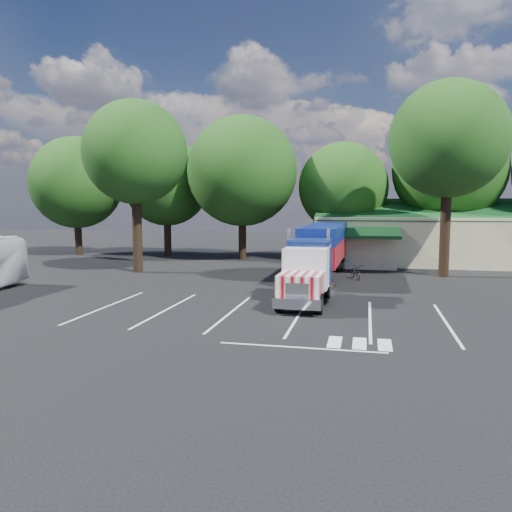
% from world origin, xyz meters
% --- Properties ---
extents(ground, '(120.00, 120.00, 0.00)m').
position_xyz_m(ground, '(0.00, 0.00, 0.00)').
color(ground, black).
rests_on(ground, ground).
extents(event_hall, '(24.20, 14.12, 5.55)m').
position_xyz_m(event_hall, '(13.74, 17.81, 2.21)').
color(event_hall, beige).
rests_on(event_hall, ground).
extents(tree_row_a, '(9.00, 9.00, 11.68)m').
position_xyz_m(tree_row_a, '(-22.00, 16.50, 7.16)').
color(tree_row_a, black).
rests_on(tree_row_a, ground).
extents(tree_row_b, '(8.40, 8.40, 11.35)m').
position_xyz_m(tree_row_b, '(-13.00, 17.80, 7.13)').
color(tree_row_b, black).
rests_on(tree_row_b, ground).
extents(tree_row_c, '(10.00, 10.00, 13.05)m').
position_xyz_m(tree_row_c, '(-5.00, 16.20, 8.04)').
color(tree_row_c, black).
rests_on(tree_row_c, ground).
extents(tree_row_d, '(8.00, 8.00, 10.60)m').
position_xyz_m(tree_row_d, '(4.00, 17.50, 6.58)').
color(tree_row_d, black).
rests_on(tree_row_d, ground).
extents(tree_row_e, '(9.60, 9.60, 12.90)m').
position_xyz_m(tree_row_e, '(13.00, 18.00, 8.09)').
color(tree_row_e, black).
rests_on(tree_row_e, ground).
extents(tree_near_left, '(7.60, 7.60, 12.65)m').
position_xyz_m(tree_near_left, '(-10.50, 6.00, 8.81)').
color(tree_near_left, black).
rests_on(tree_near_left, ground).
extents(tree_near_right, '(8.00, 8.00, 13.50)m').
position_xyz_m(tree_near_right, '(11.50, 8.50, 9.46)').
color(tree_near_right, black).
rests_on(tree_near_right, ground).
extents(semi_truck, '(3.03, 18.39, 3.84)m').
position_xyz_m(semi_truck, '(3.33, 3.80, 2.17)').
color(semi_truck, black).
rests_on(semi_truck, ground).
extents(woman, '(0.45, 0.64, 1.65)m').
position_xyz_m(woman, '(3.48, -5.69, 0.82)').
color(woman, black).
rests_on(woman, ground).
extents(bicycle, '(1.23, 2.04, 1.01)m').
position_xyz_m(bicycle, '(5.50, 5.94, 0.51)').
color(bicycle, black).
rests_on(bicycle, ground).
extents(silver_sedan, '(4.58, 2.03, 1.46)m').
position_xyz_m(silver_sedan, '(9.49, 14.00, 0.73)').
color(silver_sedan, '#A5A6AC').
rests_on(silver_sedan, ground).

